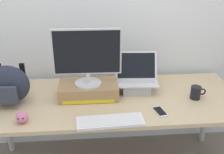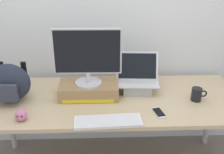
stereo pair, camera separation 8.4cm
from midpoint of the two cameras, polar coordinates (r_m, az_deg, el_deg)
The scene contains 10 objects.
back_wall at distance 2.45m, azimuth 0.56°, elevation 13.51°, with size 7.00×0.10×2.60m, color silver.
desk at distance 2.21m, azimuth 1.10°, elevation -5.67°, with size 2.01×0.80×0.72m.
toner_box_yellow at distance 2.19m, azimuth -3.68°, elevation -2.58°, with size 0.46×0.26×0.11m.
desktop_monitor at distance 2.08m, azimuth -3.89°, elevation 4.31°, with size 0.51×0.21×0.44m.
open_laptop at distance 2.27m, azimuth 6.21°, elevation -1.23°, with size 0.35×0.26×0.30m.
external_keyboard at distance 1.88m, azimuth 0.48°, elevation -9.05°, with size 0.46×0.17×0.02m.
messenger_backpack at distance 2.20m, azimuth -19.31°, elevation -1.19°, with size 0.33×0.25×0.30m.
coffee_mug at distance 2.23m, azimuth 18.02°, elevation -3.39°, with size 0.12×0.08×0.10m.
cell_phone at distance 2.02m, azimuth 10.73°, elevation -7.20°, with size 0.10×0.15×0.01m.
plush_toy at distance 1.98m, azimuth -16.94°, elevation -7.45°, with size 0.08×0.08×0.08m.
Camera 2 is at (-0.07, -1.90, 1.78)m, focal length 44.68 mm.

